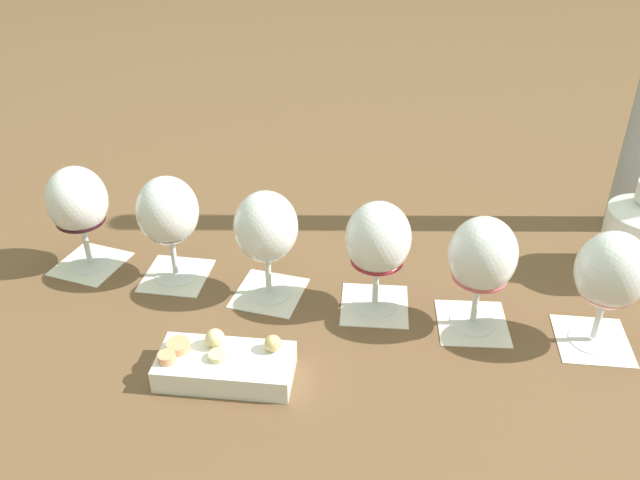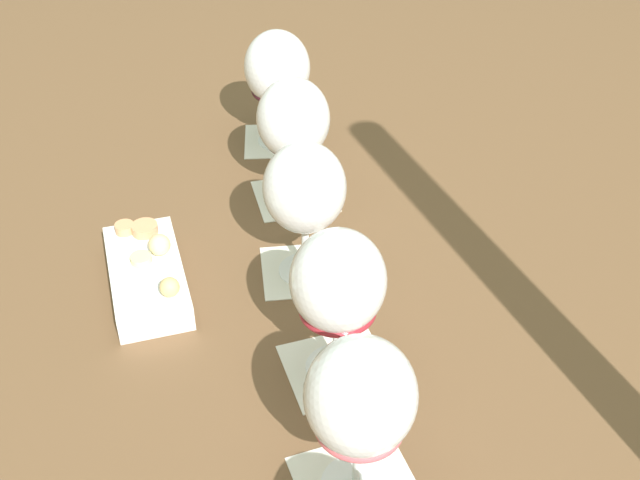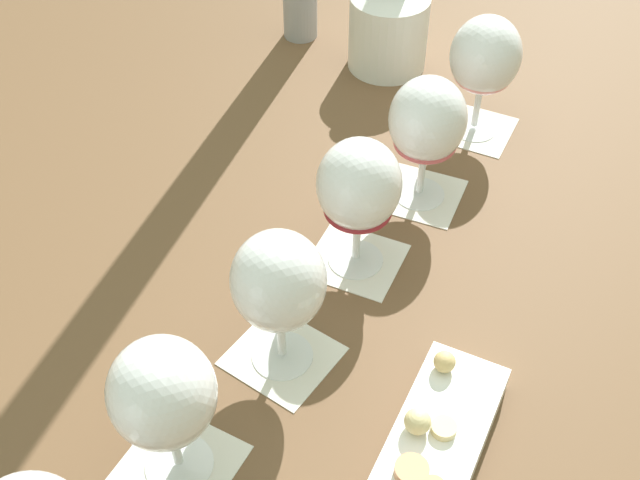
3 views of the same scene
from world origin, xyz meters
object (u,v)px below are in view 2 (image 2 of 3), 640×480
object	(u,v)px
wine_glass_3	(305,194)
snack_dish	(147,274)
wine_glass_1	(360,402)
wine_glass_2	(338,286)
wine_glass_5	(277,72)
wine_glass_4	(293,124)

from	to	relation	value
wine_glass_3	snack_dish	xyz separation A→B (m)	(0.05, 0.18, -0.09)
wine_glass_3	snack_dish	distance (m)	0.20
wine_glass_3	wine_glass_1	bearing A→B (deg)	164.28
wine_glass_1	wine_glass_2	bearing A→B (deg)	-18.87
wine_glass_5	wine_glass_1	bearing A→B (deg)	163.65
wine_glass_1	wine_glass_2	size ratio (longest dim) A/B	1.00
wine_glass_5	snack_dish	distance (m)	0.37
wine_glass_2	wine_glass_3	size ratio (longest dim) A/B	1.00
wine_glass_2	wine_glass_3	bearing A→B (deg)	-12.92
wine_glass_1	wine_glass_5	world-z (taller)	same
wine_glass_2	wine_glass_3	distance (m)	0.16
wine_glass_2	wine_glass_1	bearing A→B (deg)	161.13
wine_glass_1	snack_dish	world-z (taller)	wine_glass_1
wine_glass_3	wine_glass_4	size ratio (longest dim) A/B	1.00
wine_glass_4	snack_dish	distance (m)	0.26
wine_glass_2	wine_glass_5	world-z (taller)	same
wine_glass_5	snack_dish	bearing A→B (deg)	132.12
wine_glass_1	wine_glass_5	xyz separation A→B (m)	(0.58, -0.17, -0.00)
wine_glass_1	wine_glass_3	xyz separation A→B (m)	(0.29, -0.08, -0.00)
wine_glass_4	wine_glass_5	xyz separation A→B (m)	(0.14, -0.04, 0.00)
wine_glass_1	wine_glass_4	xyz separation A→B (m)	(0.44, -0.13, -0.00)
wine_glass_2	snack_dish	size ratio (longest dim) A/B	0.92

